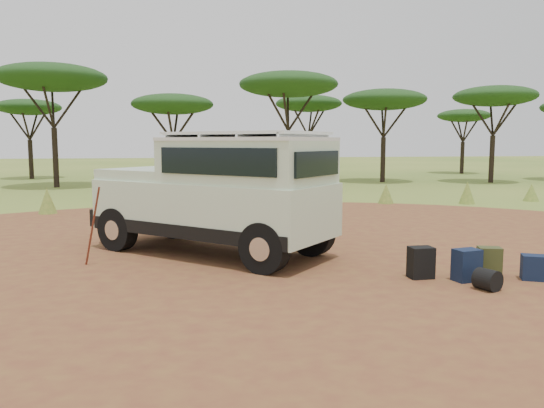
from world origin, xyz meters
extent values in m
plane|color=#57772A|center=(0.00, 0.00, 0.00)|extent=(140.00, 140.00, 0.00)
cylinder|color=brown|center=(0.00, 0.00, 0.00)|extent=(23.00, 23.00, 0.01)
cone|color=#57772A|center=(-6.00, 8.30, 0.42)|extent=(0.60, 0.60, 0.85)
cone|color=#57772A|center=(-3.00, 9.20, 0.35)|extent=(0.60, 0.60, 0.70)
cone|color=#57772A|center=(0.00, 8.80, 0.45)|extent=(0.60, 0.60, 0.90)
cone|color=#57772A|center=(3.00, 8.40, 0.40)|extent=(0.60, 0.60, 0.80)
cone|color=#57772A|center=(6.00, 9.10, 0.38)|extent=(0.60, 0.60, 0.75)
cone|color=#57772A|center=(9.00, 8.50, 0.42)|extent=(0.60, 0.60, 0.85)
cone|color=#57772A|center=(12.00, 8.90, 0.35)|extent=(0.60, 0.60, 0.70)
cylinder|color=black|center=(-8.00, 19.00, 1.53)|extent=(0.28, 0.28, 3.06)
ellipsoid|color=#163915|center=(-8.00, 19.00, 5.58)|extent=(5.50, 5.50, 1.38)
cylinder|color=black|center=(-2.00, 18.20, 1.17)|extent=(0.28, 0.28, 2.34)
ellipsoid|color=#163915|center=(-2.00, 18.20, 4.26)|extent=(4.20, 4.20, 1.05)
cylinder|color=black|center=(4.00, 17.80, 1.46)|extent=(0.28, 0.28, 2.93)
ellipsoid|color=#163915|center=(4.00, 17.80, 5.33)|extent=(5.20, 5.20, 1.30)
cylinder|color=black|center=(10.00, 19.50, 1.30)|extent=(0.28, 0.28, 2.61)
ellipsoid|color=#163915|center=(10.00, 19.50, 4.76)|extent=(4.80, 4.80, 1.20)
cylinder|color=black|center=(16.00, 18.00, 1.35)|extent=(0.28, 0.28, 2.70)
ellipsoid|color=#163915|center=(16.00, 18.00, 4.92)|extent=(4.60, 4.60, 1.15)
cylinder|color=black|center=(-11.00, 26.00, 1.24)|extent=(0.28, 0.28, 2.48)
ellipsoid|color=#163915|center=(-11.00, 26.00, 4.51)|extent=(4.00, 4.00, 1.00)
cylinder|color=black|center=(7.00, 25.50, 1.35)|extent=(0.28, 0.28, 2.70)
ellipsoid|color=#163915|center=(7.00, 25.50, 4.92)|extent=(4.50, 4.50, 1.12)
cylinder|color=black|center=(19.00, 26.50, 1.17)|extent=(0.28, 0.28, 2.34)
ellipsoid|color=#163915|center=(19.00, 26.50, 4.26)|extent=(3.80, 3.80, 0.95)
cube|color=beige|center=(-1.07, 1.17, 0.99)|extent=(5.08, 4.89, 1.06)
cube|color=black|center=(-1.07, 1.17, 0.60)|extent=(5.03, 4.85, 0.27)
cube|color=beige|center=(-0.41, 0.57, 1.94)|extent=(3.62, 3.55, 0.83)
cube|color=silver|center=(-0.41, 0.57, 2.39)|extent=(3.65, 3.58, 0.07)
cube|color=silver|center=(-0.41, 0.57, 2.50)|extent=(3.38, 3.32, 0.06)
cube|color=beige|center=(-2.24, 2.23, 1.63)|extent=(2.67, 2.67, 0.22)
cube|color=black|center=(-1.54, 1.59, 1.98)|extent=(1.27, 1.37, 0.58)
cube|color=black|center=(-1.09, -0.18, 1.98)|extent=(1.98, 1.81, 0.50)
cube|color=black|center=(0.26, 1.31, 1.98)|extent=(1.98, 1.81, 0.50)
cube|color=black|center=(0.75, -0.49, 1.94)|extent=(1.15, 1.25, 0.46)
cube|color=black|center=(-2.97, 2.90, 0.67)|extent=(1.47, 1.59, 0.38)
cylinder|color=black|center=(-3.07, 2.99, 1.56)|extent=(1.03, 1.12, 0.08)
cylinder|color=black|center=(-3.07, 2.99, 0.97)|extent=(1.03, 1.12, 0.08)
cylinder|color=silver|center=(-3.30, 2.77, 1.33)|extent=(0.22, 0.23, 0.24)
cylinder|color=silver|center=(-2.88, 3.23, 1.33)|extent=(0.22, 0.23, 0.24)
cube|color=silver|center=(-3.04, 2.96, 0.80)|extent=(0.35, 0.37, 0.13)
cylinder|color=black|center=(-0.82, 2.25, 1.86)|extent=(0.13, 0.13, 0.92)
cylinder|color=black|center=(-3.07, 1.78, 0.47)|extent=(0.90, 0.86, 0.93)
cylinder|color=black|center=(-1.87, 3.10, 0.47)|extent=(0.90, 0.86, 0.93)
cylinder|color=black|center=(-0.28, -0.77, 0.47)|extent=(0.90, 0.86, 0.93)
cylinder|color=black|center=(0.92, 0.56, 0.47)|extent=(0.90, 0.86, 0.93)
cylinder|color=maroon|center=(-3.36, 0.36, 0.76)|extent=(0.38, 0.31, 1.51)
cube|color=black|center=(2.31, -1.55, 0.27)|extent=(0.41, 0.30, 0.55)
cube|color=#13203D|center=(2.98, -1.87, 0.27)|extent=(0.46, 0.37, 0.55)
cube|color=#363C1B|center=(3.51, -1.69, 0.26)|extent=(0.45, 0.38, 0.53)
cube|color=#13203D|center=(4.14, -2.00, 0.22)|extent=(0.47, 0.43, 0.43)
cylinder|color=black|center=(3.02, -2.43, 0.17)|extent=(0.44, 0.44, 0.34)
camera|label=1|loc=(-1.75, -9.88, 2.33)|focal=35.00mm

